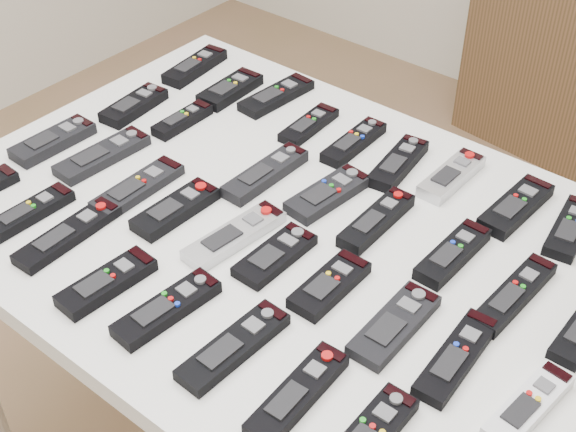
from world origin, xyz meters
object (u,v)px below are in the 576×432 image
Objects in this scene: remote_26 at (528,406)px; remote_20 at (176,209)px; remote_0 at (195,66)px; remote_8 at (570,228)px; remote_3 at (309,125)px; remote_17 at (53,141)px; remote_22 at (275,255)px; remote_24 at (394,325)px; remote_7 at (516,207)px; remote_18 at (103,155)px; remote_30 at (107,282)px; remote_32 at (234,346)px; remote_14 at (453,254)px; remote_12 at (328,194)px; remote_28 at (29,213)px; remote_2 at (276,96)px; remote_21 at (235,235)px; remote_4 at (354,142)px; remote_25 at (457,357)px; remote_13 at (376,220)px; remote_29 at (68,234)px; remote_15 at (514,294)px; remote_5 at (398,163)px; remote_9 at (134,105)px; remote_31 at (167,308)px; remote_23 at (330,285)px; remote_19 at (138,187)px; table at (288,249)px; remote_11 at (266,173)px; remote_10 at (182,120)px; remote_33 at (298,394)px.

remote_20 is at bearing -173.94° from remote_26.
remote_0 is 0.91m from remote_8.
remote_17 is at bearing -136.28° from remote_3.
remote_22 is 0.24m from remote_24.
remote_18 is (-0.70, -0.36, -0.00)m from remote_7.
remote_20 and remote_30 have the same top height.
remote_20 reaches higher than remote_32.
remote_14 is at bearing -23.25° from remote_3.
remote_12 and remote_28 have the same top height.
remote_2 is 0.13m from remote_3.
remote_21 is 1.27× the size of remote_22.
remote_4 reaches higher than remote_25.
remote_0 is 0.81m from remote_14.
remote_22 is (-0.08, -0.18, -0.00)m from remote_13.
remote_24 is (0.16, -0.19, -0.00)m from remote_13.
remote_22 is at bearing 28.75° from remote_29.
remote_24 is 1.07× the size of remote_26.
remote_29 is at bearing -149.44° from remote_15.
remote_18 is 1.18× the size of remote_26.
remote_4 is 0.88× the size of remote_32.
remote_5 is 0.87× the size of remote_18.
remote_18 is at bearing -164.10° from remote_14.
remote_15 is 0.93m from remote_17.
remote_30 is at bearing -62.75° from remote_0.
remote_9 is 0.86× the size of remote_31.
remote_23 is (0.11, 0.00, 0.00)m from remote_22.
remote_3 is at bearing 72.47° from remote_19.
remote_25 is (0.39, -0.09, 0.07)m from table.
remote_2 is 0.24m from remote_4.
remote_20 is at bearing 58.15° from remote_29.
remote_14 is 0.70m from remote_18.
remote_15 is (0.51, 0.00, -0.00)m from remote_11.
remote_8 is 0.40m from remote_24.
remote_8 is 0.92× the size of remote_13.
remote_13 and remote_17 have the same top height.
remote_20 is (-0.47, -0.39, 0.00)m from remote_7.
remote_4 reaches higher than remote_26.
remote_10 is at bearing -179.75° from remote_15.
remote_13 is 0.43m from remote_26.
remote_20 reaches higher than remote_12.
remote_7 is 0.39m from remote_25.
remote_0 is at bearing 105.54° from remote_28.
remote_23 is 0.86× the size of remote_24.
remote_21 is at bearing -116.50° from table.
remote_33 reaches higher than remote_28.
remote_32 is at bearing -42.08° from remote_21.
remote_3 is at bearing -178.81° from remote_4.
remote_5 is at bearing -8.67° from remote_0.
remote_13 is at bearing -76.25° from remote_5.
remote_9 is 0.89m from remote_15.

